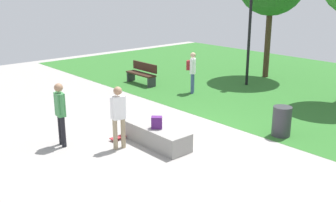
{
  "coord_description": "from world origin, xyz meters",
  "views": [
    {
      "loc": [
        7.41,
        -7.14,
        4.11
      ],
      "look_at": [
        -0.19,
        -0.38,
        1.12
      ],
      "focal_mm": 42.2,
      "sensor_mm": 36.0,
      "label": 1
    }
  ],
  "objects_px": {
    "skater_watching": "(60,110)",
    "skateboard_by_ledge": "(123,136)",
    "concrete_ledge": "(156,135)",
    "park_bench_near_lamppost": "(142,73)",
    "skater_performing_trick": "(118,113)",
    "lamp_post": "(250,27)",
    "backpack_on_ledge": "(157,123)",
    "pedestrian_with_backpack": "(192,69)",
    "trash_bin": "(282,121)"
  },
  "relations": [
    {
      "from": "concrete_ledge",
      "to": "trash_bin",
      "type": "xyz_separation_m",
      "value": [
        1.88,
        3.06,
        0.18
      ]
    },
    {
      "from": "concrete_ledge",
      "to": "skater_performing_trick",
      "type": "bearing_deg",
      "value": -114.59
    },
    {
      "from": "concrete_ledge",
      "to": "pedestrian_with_backpack",
      "type": "relative_size",
      "value": 1.31
    },
    {
      "from": "backpack_on_ledge",
      "to": "trash_bin",
      "type": "xyz_separation_m",
      "value": [
        1.76,
        3.12,
        -0.23
      ]
    },
    {
      "from": "concrete_ledge",
      "to": "skateboard_by_ledge",
      "type": "relative_size",
      "value": 2.62
    },
    {
      "from": "skater_performing_trick",
      "to": "lamp_post",
      "type": "bearing_deg",
      "value": 104.33
    },
    {
      "from": "skateboard_by_ledge",
      "to": "skater_performing_trick",
      "type": "bearing_deg",
      "value": -42.17
    },
    {
      "from": "concrete_ledge",
      "to": "lamp_post",
      "type": "xyz_separation_m",
      "value": [
        -2.46,
        7.14,
        2.19
      ]
    },
    {
      "from": "skater_watching",
      "to": "trash_bin",
      "type": "relative_size",
      "value": 2.0
    },
    {
      "from": "skater_watching",
      "to": "park_bench_near_lamppost",
      "type": "relative_size",
      "value": 1.06
    },
    {
      "from": "lamp_post",
      "to": "pedestrian_with_backpack",
      "type": "bearing_deg",
      "value": -103.18
    },
    {
      "from": "concrete_ledge",
      "to": "backpack_on_ledge",
      "type": "bearing_deg",
      "value": -26.64
    },
    {
      "from": "skater_watching",
      "to": "pedestrian_with_backpack",
      "type": "bearing_deg",
      "value": 103.42
    },
    {
      "from": "concrete_ledge",
      "to": "skater_performing_trick",
      "type": "relative_size",
      "value": 1.27
    },
    {
      "from": "pedestrian_with_backpack",
      "to": "concrete_ledge",
      "type": "bearing_deg",
      "value": -55.24
    },
    {
      "from": "concrete_ledge",
      "to": "trash_bin",
      "type": "height_order",
      "value": "trash_bin"
    },
    {
      "from": "backpack_on_ledge",
      "to": "pedestrian_with_backpack",
      "type": "distance_m",
      "value": 5.55
    },
    {
      "from": "pedestrian_with_backpack",
      "to": "trash_bin",
      "type": "bearing_deg",
      "value": -15.62
    },
    {
      "from": "concrete_ledge",
      "to": "park_bench_near_lamppost",
      "type": "bearing_deg",
      "value": 144.99
    },
    {
      "from": "concrete_ledge",
      "to": "park_bench_near_lamppost",
      "type": "distance_m",
      "value": 6.81
    },
    {
      "from": "skater_watching",
      "to": "pedestrian_with_backpack",
      "type": "distance_m",
      "value": 6.54
    },
    {
      "from": "concrete_ledge",
      "to": "trash_bin",
      "type": "relative_size",
      "value": 2.49
    },
    {
      "from": "skater_performing_trick",
      "to": "lamp_post",
      "type": "relative_size",
      "value": 0.42
    },
    {
      "from": "backpack_on_ledge",
      "to": "lamp_post",
      "type": "bearing_deg",
      "value": 63.17
    },
    {
      "from": "skateboard_by_ledge",
      "to": "trash_bin",
      "type": "relative_size",
      "value": 0.95
    },
    {
      "from": "skater_watching",
      "to": "park_bench_near_lamppost",
      "type": "xyz_separation_m",
      "value": [
        -4.01,
        5.82,
        -0.52
      ]
    },
    {
      "from": "skater_performing_trick",
      "to": "concrete_ledge",
      "type": "bearing_deg",
      "value": 65.41
    },
    {
      "from": "skateboard_by_ledge",
      "to": "pedestrian_with_backpack",
      "type": "xyz_separation_m",
      "value": [
        -2.16,
        4.87,
        0.9
      ]
    },
    {
      "from": "concrete_ledge",
      "to": "skater_performing_trick",
      "type": "xyz_separation_m",
      "value": [
        -0.41,
        -0.89,
        0.72
      ]
    },
    {
      "from": "backpack_on_ledge",
      "to": "skater_performing_trick",
      "type": "bearing_deg",
      "value": -169.38
    },
    {
      "from": "skater_performing_trick",
      "to": "skater_watching",
      "type": "xyz_separation_m",
      "value": [
        -1.16,
        -1.02,
        0.03
      ]
    },
    {
      "from": "concrete_ledge",
      "to": "backpack_on_ledge",
      "type": "height_order",
      "value": "backpack_on_ledge"
    },
    {
      "from": "skateboard_by_ledge",
      "to": "backpack_on_ledge",
      "type": "bearing_deg",
      "value": 18.45
    },
    {
      "from": "skater_performing_trick",
      "to": "skater_watching",
      "type": "relative_size",
      "value": 0.98
    },
    {
      "from": "skater_watching",
      "to": "skater_performing_trick",
      "type": "bearing_deg",
      "value": 41.4
    },
    {
      "from": "park_bench_near_lamppost",
      "to": "pedestrian_with_backpack",
      "type": "xyz_separation_m",
      "value": [
        2.49,
        0.55,
        0.49
      ]
    },
    {
      "from": "lamp_post",
      "to": "park_bench_near_lamppost",
      "type": "bearing_deg",
      "value": -133.93
    },
    {
      "from": "skater_watching",
      "to": "pedestrian_with_backpack",
      "type": "relative_size",
      "value": 1.05
    },
    {
      "from": "lamp_post",
      "to": "skateboard_by_ledge",
      "type": "bearing_deg",
      "value": -78.58
    },
    {
      "from": "skateboard_by_ledge",
      "to": "pedestrian_with_backpack",
      "type": "bearing_deg",
      "value": 113.9
    },
    {
      "from": "skater_watching",
      "to": "skateboard_by_ledge",
      "type": "relative_size",
      "value": 2.1
    },
    {
      "from": "skater_performing_trick",
      "to": "park_bench_near_lamppost",
      "type": "relative_size",
      "value": 1.04
    },
    {
      "from": "skateboard_by_ledge",
      "to": "skater_watching",
      "type": "bearing_deg",
      "value": -113.05
    },
    {
      "from": "concrete_ledge",
      "to": "lamp_post",
      "type": "distance_m",
      "value": 7.86
    },
    {
      "from": "skater_performing_trick",
      "to": "skateboard_by_ledge",
      "type": "relative_size",
      "value": 2.06
    },
    {
      "from": "park_bench_near_lamppost",
      "to": "skater_watching",
      "type": "bearing_deg",
      "value": -55.47
    },
    {
      "from": "backpack_on_ledge",
      "to": "skateboard_by_ledge",
      "type": "height_order",
      "value": "backpack_on_ledge"
    },
    {
      "from": "backpack_on_ledge",
      "to": "skater_watching",
      "type": "xyz_separation_m",
      "value": [
        -1.7,
        -1.85,
        0.34
      ]
    },
    {
      "from": "concrete_ledge",
      "to": "skater_watching",
      "type": "distance_m",
      "value": 2.59
    },
    {
      "from": "park_bench_near_lamppost",
      "to": "pedestrian_with_backpack",
      "type": "height_order",
      "value": "pedestrian_with_backpack"
    }
  ]
}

